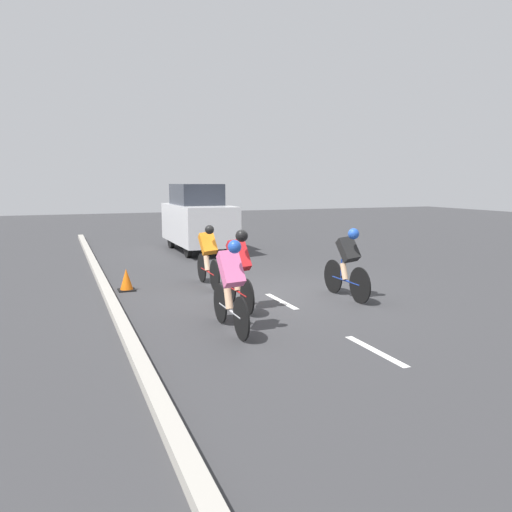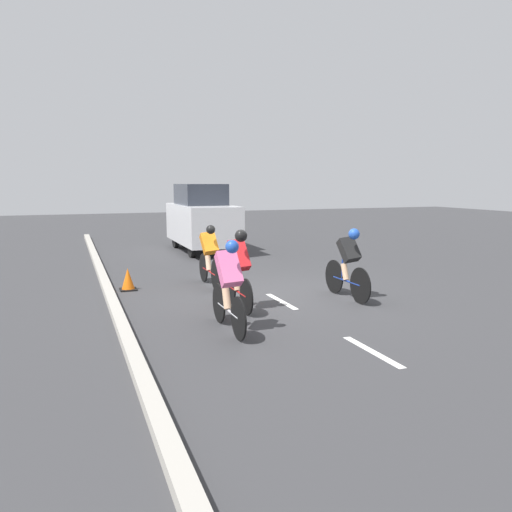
{
  "view_description": "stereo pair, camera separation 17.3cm",
  "coord_description": "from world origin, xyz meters",
  "px_view_note": "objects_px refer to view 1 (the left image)",
  "views": [
    {
      "loc": [
        4.09,
        9.53,
        2.37
      ],
      "look_at": [
        0.54,
        0.65,
        0.95
      ],
      "focal_mm": 35.0,
      "sensor_mm": 36.0,
      "label": 1
    },
    {
      "loc": [
        3.93,
        9.6,
        2.37
      ],
      "look_at": [
        0.54,
        0.65,
        0.95
      ],
      "focal_mm": 35.0,
      "sensor_mm": 36.0,
      "label": 2
    }
  ],
  "objects_px": {
    "traffic_cone": "(126,280)",
    "cyclist_orange": "(208,255)",
    "cyclist_pink": "(231,284)",
    "support_car": "(198,218)",
    "cyclist_black": "(348,262)",
    "cyclist_red": "(239,267)"
  },
  "relations": [
    {
      "from": "traffic_cone",
      "to": "cyclist_orange",
      "type": "bearing_deg",
      "value": 171.06
    },
    {
      "from": "cyclist_pink",
      "to": "cyclist_orange",
      "type": "bearing_deg",
      "value": -100.52
    },
    {
      "from": "cyclist_orange",
      "to": "support_car",
      "type": "height_order",
      "value": "support_car"
    },
    {
      "from": "cyclist_pink",
      "to": "traffic_cone",
      "type": "xyz_separation_m",
      "value": [
        1.14,
        -3.77,
        -0.55
      ]
    },
    {
      "from": "cyclist_pink",
      "to": "cyclist_black",
      "type": "height_order",
      "value": "cyclist_pink"
    },
    {
      "from": "cyclist_red",
      "to": "traffic_cone",
      "type": "relative_size",
      "value": 3.29
    },
    {
      "from": "cyclist_red",
      "to": "cyclist_pink",
      "type": "bearing_deg",
      "value": 65.06
    },
    {
      "from": "cyclist_red",
      "to": "support_car",
      "type": "height_order",
      "value": "support_car"
    },
    {
      "from": "cyclist_pink",
      "to": "cyclist_black",
      "type": "distance_m",
      "value": 3.24
    },
    {
      "from": "cyclist_pink",
      "to": "support_car",
      "type": "height_order",
      "value": "support_car"
    },
    {
      "from": "cyclist_orange",
      "to": "traffic_cone",
      "type": "relative_size",
      "value": 3.54
    },
    {
      "from": "cyclist_orange",
      "to": "cyclist_pink",
      "type": "bearing_deg",
      "value": 79.48
    },
    {
      "from": "cyclist_black",
      "to": "cyclist_pink",
      "type": "bearing_deg",
      "value": 23.91
    },
    {
      "from": "support_car",
      "to": "cyclist_black",
      "type": "bearing_deg",
      "value": 96.85
    },
    {
      "from": "traffic_cone",
      "to": "cyclist_black",
      "type": "bearing_deg",
      "value": 149.04
    },
    {
      "from": "cyclist_pink",
      "to": "cyclist_red",
      "type": "bearing_deg",
      "value": -114.94
    },
    {
      "from": "traffic_cone",
      "to": "cyclist_pink",
      "type": "bearing_deg",
      "value": 106.84
    },
    {
      "from": "cyclist_black",
      "to": "cyclist_orange",
      "type": "bearing_deg",
      "value": -43.31
    },
    {
      "from": "cyclist_pink",
      "to": "cyclist_black",
      "type": "relative_size",
      "value": 0.98
    },
    {
      "from": "cyclist_orange",
      "to": "traffic_cone",
      "type": "distance_m",
      "value": 1.88
    },
    {
      "from": "cyclist_black",
      "to": "support_car",
      "type": "relative_size",
      "value": 0.43
    },
    {
      "from": "cyclist_orange",
      "to": "traffic_cone",
      "type": "bearing_deg",
      "value": -8.94
    }
  ]
}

